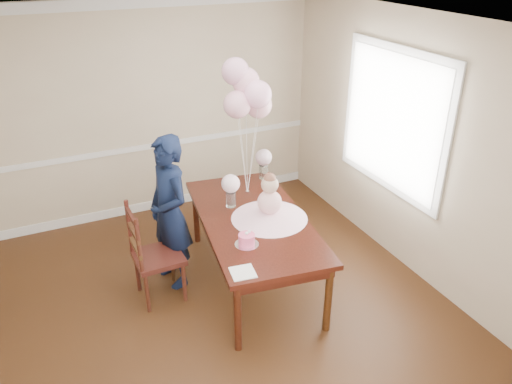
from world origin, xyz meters
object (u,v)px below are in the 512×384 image
object	(u,v)px
dining_table_top	(253,220)
birthday_cake	(247,239)
dining_chair_seat	(158,257)
woman	(170,213)

from	to	relation	value
dining_table_top	birthday_cake	xyz separation A→B (m)	(-0.26, -0.43, 0.08)
dining_table_top	dining_chair_seat	world-z (taller)	dining_table_top
dining_chair_seat	woman	distance (m)	0.45
dining_table_top	birthday_cake	bearing A→B (deg)	-113.96
dining_table_top	dining_chair_seat	bearing A→B (deg)	178.74
dining_table_top	birthday_cake	size ratio (longest dim) A/B	13.33
dining_chair_seat	dining_table_top	bearing A→B (deg)	-10.37
dining_chair_seat	woman	xyz separation A→B (m)	(0.20, 0.21, 0.35)
birthday_cake	dining_table_top	bearing A→B (deg)	58.30
dining_table_top	dining_chair_seat	xyz separation A→B (m)	(-0.96, 0.15, -0.27)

